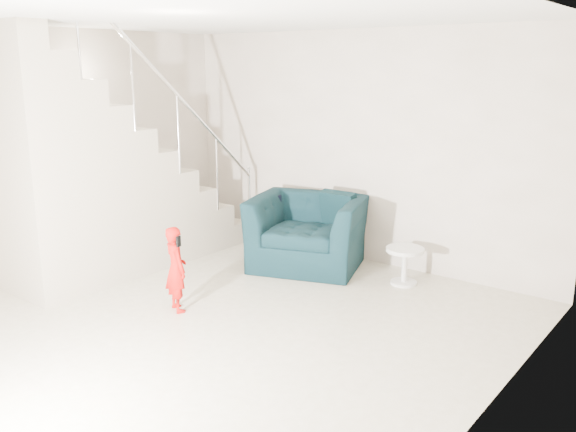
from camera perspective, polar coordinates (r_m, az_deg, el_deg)
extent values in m
plane|color=#9F947B|center=(5.54, -9.02, -10.74)|extent=(5.50, 5.50, 0.00)
plane|color=silver|center=(5.06, -10.24, 18.31)|extent=(5.50, 5.50, 0.00)
plane|color=#A29484|center=(7.25, 6.61, 6.36)|extent=(5.00, 0.00, 5.00)
plane|color=#A29484|center=(7.15, -23.42, 5.20)|extent=(0.00, 5.50, 5.50)
plane|color=#A29484|center=(3.74, 17.50, -1.41)|extent=(0.00, 5.50, 5.50)
imported|color=black|center=(7.09, 1.89, -1.49)|extent=(1.56, 1.46, 0.82)
imported|color=#9F0F05|center=(5.90, -10.44, -4.89)|extent=(0.36, 0.30, 0.83)
cylinder|color=silver|center=(6.61, 10.91, -3.12)|extent=(0.41, 0.41, 0.04)
cylinder|color=silver|center=(6.67, 10.83, -4.78)|extent=(0.06, 0.06, 0.36)
cylinder|color=silver|center=(6.73, 10.76, -6.13)|extent=(0.28, 0.28, 0.03)
cube|color=#ADA089|center=(8.40, -6.82, -1.06)|extent=(1.00, 0.30, 0.27)
cube|color=#ADA089|center=(8.16, -8.32, -0.58)|extent=(1.00, 0.30, 0.54)
cube|color=#ADA089|center=(7.93, -9.91, -0.06)|extent=(1.00, 0.30, 0.81)
cube|color=#ADA089|center=(7.70, -11.59, 0.48)|extent=(1.00, 0.30, 1.08)
cube|color=#ADA089|center=(7.49, -13.37, 1.06)|extent=(1.00, 0.30, 1.35)
cube|color=#ADA089|center=(7.28, -15.25, 1.67)|extent=(1.00, 0.30, 1.62)
cube|color=#ADA089|center=(7.08, -17.25, 2.32)|extent=(1.00, 0.30, 1.89)
cube|color=#ADA089|center=(6.89, -19.36, 2.99)|extent=(1.00, 0.30, 2.16)
cube|color=#ADA089|center=(6.72, -21.58, 3.70)|extent=(1.00, 0.30, 2.43)
cube|color=#ADA089|center=(6.55, -23.93, 4.44)|extent=(1.00, 0.30, 2.70)
cylinder|color=silver|center=(6.83, -12.40, 13.25)|extent=(0.04, 3.03, 2.73)
cylinder|color=silver|center=(8.08, -3.61, 1.09)|extent=(0.04, 0.04, 1.00)
cube|color=black|center=(7.19, 4.80, 0.66)|extent=(0.44, 0.21, 0.44)
cube|color=black|center=(7.30, -1.82, -0.18)|extent=(0.04, 0.44, 0.50)
cube|color=black|center=(5.69, -10.21, -2.35)|extent=(0.03, 0.05, 0.10)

